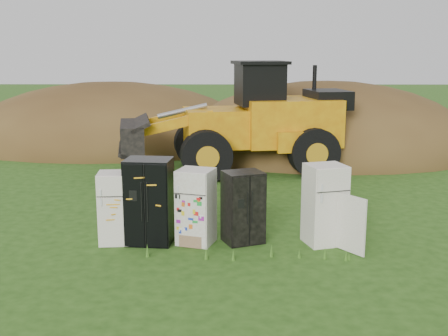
# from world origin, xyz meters

# --- Properties ---
(ground) EXTENTS (120.00, 120.00, 0.00)m
(ground) POSITION_xyz_m (0.00, 0.00, 0.00)
(ground) COLOR #234712
(ground) RESTS_ON ground
(fridge_leftmost) EXTENTS (0.78, 0.76, 1.65)m
(fridge_leftmost) POSITION_xyz_m (-2.42, -0.02, 0.82)
(fridge_leftmost) COLOR white
(fridge_leftmost) RESTS_ON ground
(fridge_black_side) EXTENTS (1.10, 0.90, 1.96)m
(fridge_black_side) POSITION_xyz_m (-1.64, -0.01, 0.98)
(fridge_black_side) COLOR black
(fridge_black_side) RESTS_ON ground
(fridge_sticker) EXTENTS (0.95, 0.91, 1.73)m
(fridge_sticker) POSITION_xyz_m (-0.57, -0.04, 0.86)
(fridge_sticker) COLOR white
(fridge_sticker) RESTS_ON ground
(fridge_dark_mid) EXTENTS (1.05, 0.96, 1.66)m
(fridge_dark_mid) POSITION_xyz_m (0.50, 0.04, 0.83)
(fridge_dark_mid) COLOR black
(fridge_dark_mid) RESTS_ON ground
(fridge_open_door) EXTENTS (1.02, 0.97, 1.83)m
(fridge_open_door) POSITION_xyz_m (2.35, -0.02, 0.92)
(fridge_open_door) COLOR white
(fridge_open_door) RESTS_ON ground
(wheel_loader) EXTENTS (8.66, 4.72, 3.97)m
(wheel_loader) POSITION_xyz_m (0.27, 7.63, 1.98)
(wheel_loader) COLOR #D69C0E
(wheel_loader) RESTS_ON ground
(dirt_mound_right) EXTENTS (13.16, 9.65, 6.12)m
(dirt_mound_right) POSITION_xyz_m (4.35, 11.88, 0.00)
(dirt_mound_right) COLOR #452E16
(dirt_mound_right) RESTS_ON ground
(dirt_mound_left) EXTENTS (13.98, 10.48, 5.78)m
(dirt_mound_left) POSITION_xyz_m (-5.48, 14.19, 0.00)
(dirt_mound_left) COLOR #452E16
(dirt_mound_left) RESTS_ON ground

